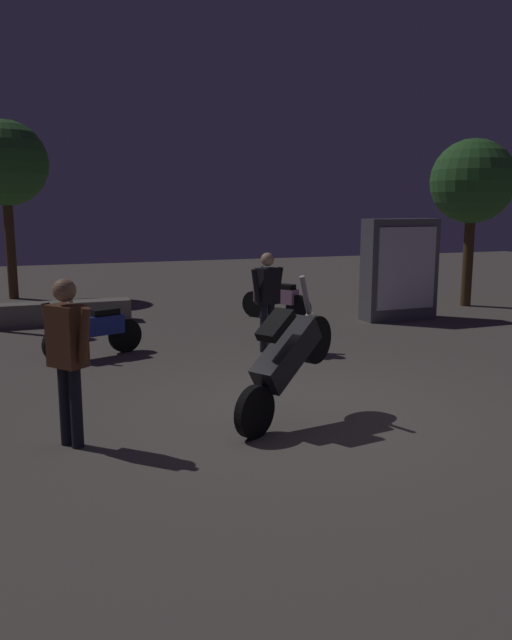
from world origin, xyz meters
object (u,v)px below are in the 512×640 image
motorcycle_pink_parked_left (276,299)px  person_rider_beside (67,348)px  motorcycle_blue_parked_right (94,330)px  kiosk_billboard (400,269)px  person_bystander_far (267,293)px  motorcycle_black_foreground (286,359)px

motorcycle_pink_parked_left → person_rider_beside: size_ratio=0.82×
person_rider_beside → motorcycle_blue_parked_right: bearing=-137.1°
person_rider_beside → motorcycle_pink_parked_left: bearing=-165.5°
motorcycle_blue_parked_right → person_rider_beside: (-0.59, -3.80, 0.58)m
motorcycle_pink_parked_left → motorcycle_blue_parked_right: 4.49m
motorcycle_pink_parked_left → kiosk_billboard: kiosk_billboard is taller
motorcycle_blue_parked_right → kiosk_billboard: bearing=171.8°
motorcycle_pink_parked_left → person_bystander_far: 2.99m
motorcycle_black_foreground → motorcycle_pink_parked_left: bearing=38.0°
motorcycle_blue_parked_right → kiosk_billboard: kiosk_billboard is taller
kiosk_billboard → motorcycle_blue_parked_right: bearing=10.4°
motorcycle_black_foreground → motorcycle_pink_parked_left: (2.24, 6.07, -0.31)m
kiosk_billboard → motorcycle_pink_parked_left: bearing=-20.0°
person_bystander_far → kiosk_billboard: kiosk_billboard is taller
kiosk_billboard → person_rider_beside: bearing=35.0°
motorcycle_blue_parked_right → person_rider_beside: bearing=61.2°
motorcycle_pink_parked_left → person_bystander_far: bearing=119.4°
motorcycle_pink_parked_left → motorcycle_blue_parked_right: (-3.93, -2.16, 0.00)m
motorcycle_black_foreground → motorcycle_blue_parked_right: bearing=81.7°
motorcycle_blue_parked_right → kiosk_billboard: size_ratio=0.76×
motorcycle_pink_parked_left → kiosk_billboard: (2.44, -0.82, 0.61)m
motorcycle_black_foreground → person_rider_beside: bearing=145.5°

